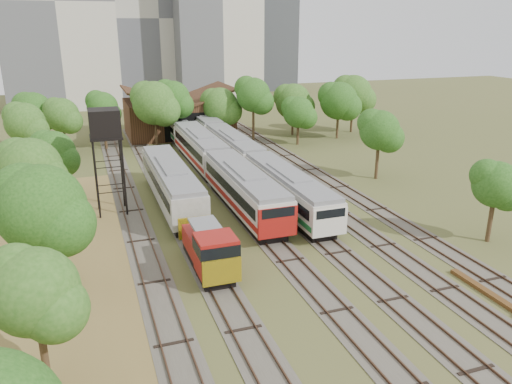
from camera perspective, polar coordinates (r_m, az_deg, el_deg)
name	(u,v)px	position (r m, az deg, el deg)	size (l,w,h in m)	color
ground	(395,334)	(30.39, 15.60, -15.35)	(240.00, 240.00, 0.00)	#475123
dry_grass_patch	(59,318)	(32.84, -21.58, -13.25)	(14.00, 60.00, 0.04)	brown
tracks	(246,198)	(50.38, -1.17, -0.67)	(24.60, 80.00, 0.19)	#4C473D
railcar_red_set	(219,166)	(54.12, -4.24, 2.96)	(3.26, 34.58, 4.03)	black
railcar_green_set	(234,149)	(62.47, -2.58, 4.95)	(3.00, 52.08, 3.71)	black
railcar_rear	(173,125)	(80.18, -9.43, 7.59)	(2.67, 16.08, 3.30)	black
shunter_locomotive	(210,251)	(35.16, -5.29, -6.72)	(2.64, 8.10, 3.46)	black
old_grey_coach	(171,183)	(48.60, -9.64, 0.97)	(3.20, 18.00, 3.97)	black
water_tower	(105,126)	(46.42, -16.89, 7.20)	(2.78, 2.78, 9.64)	black
rail_pile_far	(496,298)	(35.79, 25.78, -10.89)	(0.50, 8.01, 0.26)	brown
maintenance_shed	(179,116)	(80.70, -8.84, 8.54)	(16.45, 11.55, 7.58)	#352013
tree_band_left	(30,175)	(43.29, -24.37, 1.74)	(8.56, 65.47, 8.70)	#382616
tree_band_far	(242,101)	(75.11, -1.66, 10.32)	(49.16, 11.30, 9.42)	#382616
tree_band_right	(357,129)	(59.80, 11.42, 7.03)	(5.92, 40.90, 7.81)	#382616
tower_left	(56,2)	(115.35, -21.91, 19.46)	(22.00, 16.00, 42.00)	beige
tower_centre	(153,19)	(121.50, -11.72, 18.82)	(20.00, 18.00, 36.00)	#AEAA9E
tower_far_right	(269,36)	(139.33, 1.52, 17.44)	(12.00, 12.00, 28.00)	#3A3D41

